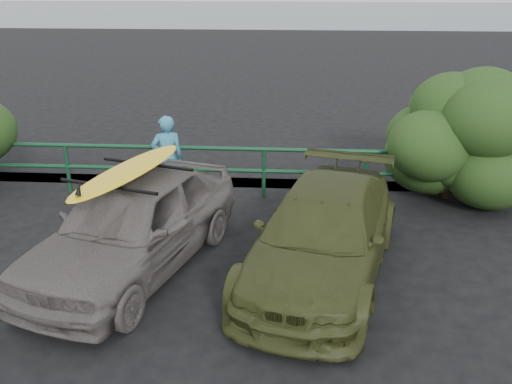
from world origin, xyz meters
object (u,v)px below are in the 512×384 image
olive_vehicle (323,234)px  man (167,158)px  surfboard (128,170)px  guardrail (214,171)px  sedan (133,223)px

olive_vehicle → man: (-2.93, 2.85, 0.19)m
man → surfboard: man is taller
olive_vehicle → surfboard: 2.98m
guardrail → sedan: sedan is taller
surfboard → sedan: bearing=106.9°
surfboard → olive_vehicle: bearing=17.2°
guardrail → man: size_ratio=8.25×
guardrail → surfboard: 3.35m
sedan → man: (-0.10, 2.86, 0.10)m
olive_vehicle → guardrail: bearing=137.8°
olive_vehicle → surfboard: (-2.83, -0.02, 0.93)m
sedan → surfboard: bearing=-73.1°
sedan → surfboard: size_ratio=1.61×
olive_vehicle → surfboard: bearing=-165.7°
man → sedan: bearing=71.4°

